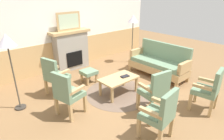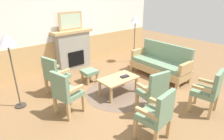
{
  "view_description": "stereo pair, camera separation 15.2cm",
  "coord_description": "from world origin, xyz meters",
  "views": [
    {
      "loc": [
        -3.05,
        -3.04,
        2.46
      ],
      "look_at": [
        0.0,
        0.35,
        0.55
      ],
      "focal_mm": 30.86,
      "sensor_mm": 36.0,
      "label": 1
    },
    {
      "loc": [
        -2.94,
        -3.14,
        2.46
      ],
      "look_at": [
        0.0,
        0.35,
        0.55
      ],
      "focal_mm": 30.86,
      "sensor_mm": 36.0,
      "label": 2
    }
  ],
  "objects": [
    {
      "name": "armchair_front_left",
      "position": [
        -0.03,
        -1.04,
        0.54
      ],
      "size": [
        0.56,
        0.56,
        0.98
      ],
      "color": "tan",
      "rests_on": "ground_plane"
    },
    {
      "name": "coffee_table",
      "position": [
        -0.03,
        0.06,
        0.39
      ],
      "size": [
        0.96,
        0.56,
        0.44
      ],
      "color": "tan",
      "rests_on": "ground_plane"
    },
    {
      "name": "round_rug",
      "position": [
        -0.03,
        0.06,
        0.0
      ],
      "size": [
        1.68,
        1.68,
        0.01
      ],
      "primitive_type": "cylinder",
      "color": "brown",
      "rests_on": "ground_plane"
    },
    {
      "name": "floor_lamp_by_couch",
      "position": [
        1.96,
        1.45,
        1.45
      ],
      "size": [
        0.36,
        0.36,
        1.68
      ],
      "color": "#332D28",
      "rests_on": "ground_plane"
    },
    {
      "name": "armchair_by_window_left",
      "position": [
        -1.23,
        1.07,
        0.54
      ],
      "size": [
        0.58,
        0.58,
        0.98
      ],
      "color": "tan",
      "rests_on": "ground_plane"
    },
    {
      "name": "floor_lamp_by_chairs",
      "position": [
        -2.13,
        1.06,
        1.45
      ],
      "size": [
        0.36,
        0.36,
        1.68
      ],
      "color": "#332D28",
      "rests_on": "ground_plane"
    },
    {
      "name": "framed_picture",
      "position": [
        0.0,
        2.35,
        1.56
      ],
      "size": [
        0.8,
        0.04,
        0.56
      ],
      "color": "tan",
      "rests_on": "fireplace"
    },
    {
      "name": "fireplace",
      "position": [
        0.0,
        2.35,
        0.65
      ],
      "size": [
        1.3,
        0.44,
        1.28
      ],
      "color": "gray",
      "rests_on": "ground_plane"
    },
    {
      "name": "ground_plane",
      "position": [
        0.0,
        0.0,
        0.0
      ],
      "size": [
        14.0,
        14.0,
        0.0
      ],
      "primitive_type": "plane",
      "color": "olive"
    },
    {
      "name": "armchair_front_center",
      "position": [
        0.88,
        -1.75,
        0.54
      ],
      "size": [
        0.55,
        0.55,
        0.98
      ],
      "color": "tan",
      "rests_on": "ground_plane"
    },
    {
      "name": "wall_back",
      "position": [
        0.0,
        2.6,
        1.31
      ],
      "size": [
        7.2,
        0.14,
        2.7
      ],
      "color": "white",
      "rests_on": "ground_plane"
    },
    {
      "name": "book_on_table",
      "position": [
        0.12,
        0.0,
        0.46
      ],
      "size": [
        0.23,
        0.15,
        0.03
      ],
      "primitive_type": "cube",
      "rotation": [
        0.0,
        0.0,
        -0.11
      ],
      "color": "black",
      "rests_on": "coffee_table"
    },
    {
      "name": "armchair_near_fireplace",
      "position": [
        -1.44,
        0.11,
        0.54
      ],
      "size": [
        0.58,
        0.58,
        0.98
      ],
      "color": "tan",
      "rests_on": "ground_plane"
    },
    {
      "name": "couch",
      "position": [
        1.67,
        0.06,
        0.4
      ],
      "size": [
        0.7,
        1.8,
        0.98
      ],
      "color": "tan",
      "rests_on": "ground_plane"
    },
    {
      "name": "armchair_corner_left",
      "position": [
        -0.63,
        -1.58,
        0.54
      ],
      "size": [
        0.53,
        0.53,
        0.98
      ],
      "color": "tan",
      "rests_on": "ground_plane"
    },
    {
      "name": "footstool",
      "position": [
        -0.21,
        1.11,
        0.28
      ],
      "size": [
        0.4,
        0.4,
        0.36
      ],
      "color": "tan",
      "rests_on": "ground_plane"
    }
  ]
}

